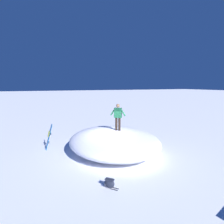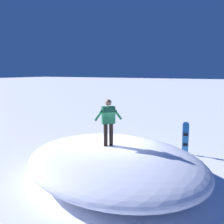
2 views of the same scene
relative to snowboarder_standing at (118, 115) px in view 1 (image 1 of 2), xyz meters
name	(u,v)px [view 1 (image 1 of 2)]	position (x,y,z in m)	size (l,w,h in m)	color
ground	(107,154)	(0.24, -0.79, -2.23)	(240.00, 240.00, 0.00)	white
snow_mound	(114,141)	(-0.10, -0.21, -1.58)	(5.46, 6.79, 1.30)	white
snowboarder_standing	(118,115)	(0.00, 0.00, 0.00)	(0.76, 0.77, 1.63)	black
snowboard_primary_upright	(49,136)	(-1.96, -3.85, -1.38)	(0.33, 0.49, 1.64)	#2672BF
backpack_near	(109,183)	(3.92, -2.22, -2.04)	(0.57, 0.53, 0.39)	#1E2333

